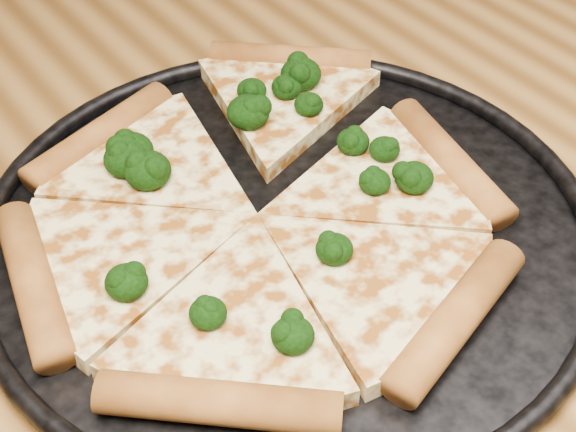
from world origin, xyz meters
TOP-DOWN VIEW (x-y plane):
  - pizza_pan at (0.11, 0.05)m, footprint 0.38×0.38m
  - pizza at (0.09, 0.06)m, footprint 0.33×0.34m
  - broccoli_florets at (0.11, 0.10)m, footprint 0.22×0.22m

SIDE VIEW (x-z plane):
  - pizza_pan at x=0.11m, z-range 0.75..0.77m
  - pizza at x=0.09m, z-range 0.75..0.78m
  - broccoli_florets at x=0.11m, z-range 0.76..0.79m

